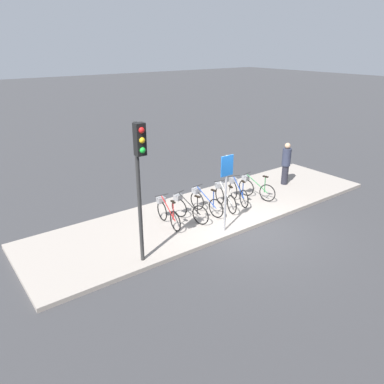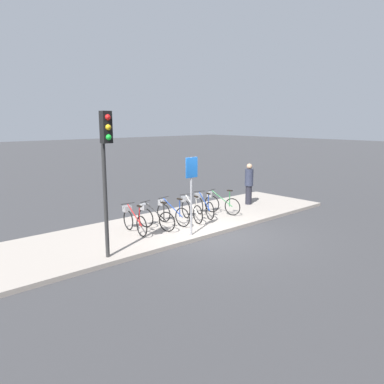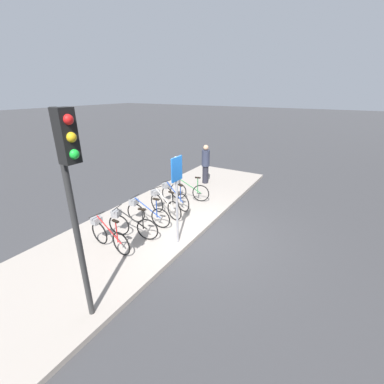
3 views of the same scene
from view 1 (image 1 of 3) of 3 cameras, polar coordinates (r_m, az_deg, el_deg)
name	(u,v)px [view 1 (image 1 of 3)]	position (r m, az deg, el deg)	size (l,w,h in m)	color
ground_plane	(248,231)	(11.75, 8.56, -5.89)	(120.00, 120.00, 0.00)	#38383A
sidewalk	(213,211)	(12.84, 3.19, -2.86)	(12.66, 3.42, 0.12)	#9E9389
parked_bicycle_0	(167,212)	(11.62, -3.84, -3.03)	(0.46, 1.50, 0.93)	black
parked_bicycle_1	(187,208)	(11.89, -0.74, -2.40)	(0.53, 1.47, 0.93)	black
parked_bicycle_2	(204,201)	(12.40, 1.88, -1.35)	(0.46, 1.50, 0.93)	black
parked_bicycle_3	(224,196)	(12.82, 4.93, -0.62)	(0.52, 1.47, 0.93)	black
parked_bicycle_4	(237,191)	(13.33, 6.93, 0.20)	(0.60, 1.45, 0.93)	black
parked_bicycle_5	(254,187)	(13.77, 9.49, 0.76)	(0.54, 1.47, 0.93)	black
pedestrian	(286,163)	(15.25, 14.13, 4.35)	(0.34, 0.34, 1.69)	#23232D
traffic_light	(140,166)	(8.87, -7.98, 3.96)	(0.24, 0.40, 3.63)	#2D2D2D
sign_post	(226,181)	(10.78, 5.25, 1.71)	(0.44, 0.07, 2.36)	#99999E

